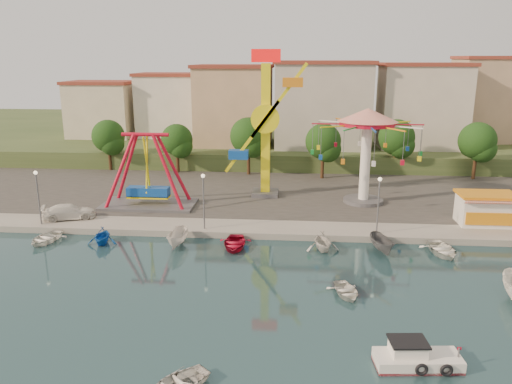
# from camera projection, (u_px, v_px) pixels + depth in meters

# --- Properties ---
(ground) EXTENTS (200.00, 200.00, 0.00)m
(ground) POSITION_uv_depth(u_px,v_px,m) (286.00, 303.00, 34.09)
(ground) COLOR #15323A
(ground) RESTS_ON ground
(quay_deck) EXTENTS (200.00, 100.00, 0.60)m
(quay_deck) POSITION_uv_depth(u_px,v_px,m) (294.00, 145.00, 93.66)
(quay_deck) COLOR #9E998E
(quay_deck) RESTS_ON ground
(asphalt_pad) EXTENTS (90.00, 28.00, 0.01)m
(asphalt_pad) POSITION_uv_depth(u_px,v_px,m) (292.00, 186.00, 62.79)
(asphalt_pad) COLOR #4C4944
(asphalt_pad) RESTS_ON quay_deck
(hill_terrace) EXTENTS (200.00, 60.00, 3.00)m
(hill_terrace) POSITION_uv_depth(u_px,v_px,m) (294.00, 135.00, 98.16)
(hill_terrace) COLOR #384C26
(hill_terrace) RESTS_ON ground
(pirate_ship_ride) EXTENTS (10.00, 5.00, 8.00)m
(pirate_ship_ride) POSITION_uv_depth(u_px,v_px,m) (147.00, 172.00, 53.26)
(pirate_ship_ride) COLOR #59595E
(pirate_ship_ride) RESTS_ON quay_deck
(kamikaze_tower) EXTENTS (6.25, 3.10, 16.50)m
(kamikaze_tower) POSITION_uv_depth(u_px,v_px,m) (268.00, 128.00, 56.14)
(kamikaze_tower) COLOR #59595E
(kamikaze_tower) RESTS_ON quay_deck
(wave_swinger) EXTENTS (11.60, 11.60, 10.40)m
(wave_swinger) POSITION_uv_depth(u_px,v_px,m) (367.00, 134.00, 53.62)
(wave_swinger) COLOR #59595E
(wave_swinger) RESTS_ON quay_deck
(booth_left) EXTENTS (5.40, 3.78, 3.08)m
(booth_left) POSITION_uv_depth(u_px,v_px,m) (486.00, 209.00, 47.91)
(booth_left) COLOR white
(booth_left) RESTS_ON quay_deck
(lamp_post_0) EXTENTS (0.14, 0.14, 5.00)m
(lamp_post_0) POSITION_uv_depth(u_px,v_px,m) (39.00, 199.00, 47.68)
(lamp_post_0) COLOR #59595E
(lamp_post_0) RESTS_ON quay_deck
(lamp_post_1) EXTENTS (0.14, 0.14, 5.00)m
(lamp_post_1) POSITION_uv_depth(u_px,v_px,m) (204.00, 203.00, 46.42)
(lamp_post_1) COLOR #59595E
(lamp_post_1) RESTS_ON quay_deck
(lamp_post_2) EXTENTS (0.14, 0.14, 5.00)m
(lamp_post_2) POSITION_uv_depth(u_px,v_px,m) (378.00, 207.00, 45.16)
(lamp_post_2) COLOR #59595E
(lamp_post_2) RESTS_ON quay_deck
(tree_0) EXTENTS (4.60, 4.60, 7.19)m
(tree_0) POSITION_uv_depth(u_px,v_px,m) (108.00, 136.00, 70.28)
(tree_0) COLOR #382314
(tree_0) RESTS_ON quay_deck
(tree_1) EXTENTS (4.35, 4.35, 6.80)m
(tree_1) POSITION_uv_depth(u_px,v_px,m) (177.00, 140.00, 68.86)
(tree_1) COLOR #382314
(tree_1) RESTS_ON quay_deck
(tree_2) EXTENTS (5.02, 5.02, 7.85)m
(tree_2) POSITION_uv_depth(u_px,v_px,m) (248.00, 136.00, 67.47)
(tree_2) COLOR #382314
(tree_2) RESTS_ON quay_deck
(tree_3) EXTENTS (4.68, 4.68, 7.32)m
(tree_3) POSITION_uv_depth(u_px,v_px,m) (323.00, 141.00, 65.39)
(tree_3) COLOR #382314
(tree_3) RESTS_ON quay_deck
(tree_4) EXTENTS (4.86, 4.86, 7.60)m
(tree_4) POSITION_uv_depth(u_px,v_px,m) (397.00, 137.00, 67.43)
(tree_4) COLOR #382314
(tree_4) RESTS_ON quay_deck
(tree_5) EXTENTS (4.83, 4.83, 7.54)m
(tree_5) POSITION_uv_depth(u_px,v_px,m) (477.00, 141.00, 64.90)
(tree_5) COLOR #382314
(tree_5) RESTS_ON quay_deck
(building_0) EXTENTS (9.26, 9.53, 11.87)m
(building_0) POSITION_uv_depth(u_px,v_px,m) (82.00, 105.00, 78.71)
(building_0) COLOR beige
(building_0) RESTS_ON hill_terrace
(building_1) EXTENTS (12.33, 9.01, 8.63)m
(building_1) POSITION_uv_depth(u_px,v_px,m) (166.00, 112.00, 83.30)
(building_1) COLOR silver
(building_1) RESTS_ON hill_terrace
(building_2) EXTENTS (11.95, 9.28, 11.23)m
(building_2) POSITION_uv_depth(u_px,v_px,m) (245.00, 105.00, 82.48)
(building_2) COLOR tan
(building_2) RESTS_ON hill_terrace
(building_3) EXTENTS (12.59, 10.50, 9.20)m
(building_3) POSITION_uv_depth(u_px,v_px,m) (329.00, 114.00, 78.62)
(building_3) COLOR beige
(building_3) RESTS_ON hill_terrace
(building_4) EXTENTS (10.75, 9.23, 9.24)m
(building_4) POSITION_uv_depth(u_px,v_px,m) (412.00, 112.00, 80.83)
(building_4) COLOR beige
(building_4) RESTS_ON hill_terrace
(building_5) EXTENTS (12.77, 10.96, 11.21)m
(building_5) POSITION_uv_depth(u_px,v_px,m) (502.00, 108.00, 77.72)
(building_5) COLOR tan
(building_5) RESTS_ON hill_terrace
(cabin_motorboat) EXTENTS (4.73, 2.16, 1.61)m
(cabin_motorboat) POSITION_uv_depth(u_px,v_px,m) (415.00, 359.00, 26.97)
(cabin_motorboat) COLOR white
(cabin_motorboat) RESTS_ON ground
(rowboat_a) EXTENTS (2.95, 3.60, 0.65)m
(rowboat_a) POSITION_uv_depth(u_px,v_px,m) (346.00, 291.00, 35.05)
(rowboat_a) COLOR white
(rowboat_a) RESTS_ON ground
(rowboat_b) EXTENTS (4.20, 4.25, 0.72)m
(rowboat_b) POSITION_uv_depth(u_px,v_px,m) (177.00, 383.00, 25.06)
(rowboat_b) COLOR silver
(rowboat_b) RESTS_ON ground
(van) EXTENTS (5.44, 3.66, 1.46)m
(van) POSITION_uv_depth(u_px,v_px,m) (69.00, 212.00, 49.71)
(van) COLOR white
(van) RESTS_ON quay_deck
(moored_boat_0) EXTENTS (3.33, 4.22, 0.79)m
(moored_boat_0) POSITION_uv_depth(u_px,v_px,m) (45.00, 238.00, 45.15)
(moored_boat_0) COLOR white
(moored_boat_0) RESTS_ON ground
(moored_boat_1) EXTENTS (2.88, 3.24, 1.57)m
(moored_boat_1) POSITION_uv_depth(u_px,v_px,m) (102.00, 236.00, 44.63)
(moored_boat_1) COLOR blue
(moored_boat_1) RESTS_ON ground
(moored_boat_2) EXTENTS (1.63, 3.92, 1.49)m
(moored_boat_2) POSITION_uv_depth(u_px,v_px,m) (178.00, 238.00, 44.09)
(moored_boat_2) COLOR silver
(moored_boat_2) RESTS_ON ground
(moored_boat_3) EXTENTS (3.02, 4.16, 0.84)m
(moored_boat_3) POSITION_uv_depth(u_px,v_px,m) (234.00, 243.00, 43.78)
(moored_boat_3) COLOR #A90D29
(moored_boat_3) RESTS_ON ground
(moored_boat_4) EXTENTS (3.48, 3.82, 1.73)m
(moored_boat_4) POSITION_uv_depth(u_px,v_px,m) (322.00, 241.00, 43.06)
(moored_boat_4) COLOR silver
(moored_boat_4) RESTS_ON ground
(moored_boat_5) EXTENTS (2.28, 4.03, 1.47)m
(moored_boat_5) POSITION_uv_depth(u_px,v_px,m) (382.00, 244.00, 42.70)
(moored_boat_5) COLOR #525357
(moored_boat_5) RESTS_ON ground
(moored_boat_6) EXTENTS (3.57, 4.54, 0.85)m
(moored_boat_6) POSITION_uv_depth(u_px,v_px,m) (442.00, 249.00, 42.38)
(moored_boat_6) COLOR white
(moored_boat_6) RESTS_ON ground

